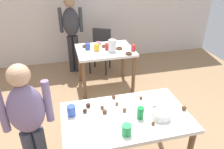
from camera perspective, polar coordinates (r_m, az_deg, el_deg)
name	(u,v)px	position (r m, az deg, el deg)	size (l,w,h in m)	color
wall_back	(80,3)	(4.91, -8.48, 18.07)	(6.40, 0.10, 2.60)	silver
dining_table_near	(126,123)	(2.28, 3.62, -12.60)	(1.26, 0.75, 0.75)	white
dining_table_far	(105,55)	(3.82, -1.82, 5.04)	(0.97, 0.77, 0.75)	white
chair_far_table	(101,48)	(4.55, -2.99, 7.02)	(0.54, 0.54, 0.87)	#2D2D33
person_girl_near	(29,121)	(2.16, -20.91, -11.27)	(0.46, 0.24, 1.39)	#383D4C
person_adult_far	(72,29)	(4.40, -10.55, 11.71)	(0.46, 0.24, 1.54)	#28282D
mixing_bowl	(161,115)	(2.21, 12.75, -10.25)	(0.18, 0.18, 0.07)	white
soda_can	(140,113)	(2.16, 7.43, -9.95)	(0.07, 0.07, 0.12)	#198438
fork_near	(152,103)	(2.41, 10.48, -7.31)	(0.17, 0.02, 0.01)	silver
cup_near_0	(127,130)	(1.98, 3.86, -14.23)	(0.09, 0.09, 0.10)	green
cup_near_1	(71,111)	(2.22, -10.60, -9.29)	(0.08, 0.08, 0.11)	#3351B2
cake_ball_0	(184,108)	(2.38, 18.32, -8.31)	(0.05, 0.05, 0.05)	brown
cake_ball_1	(124,110)	(2.25, 3.28, -9.18)	(0.05, 0.05, 0.05)	brown
cake_ball_2	(85,111)	(2.25, -7.13, -9.41)	(0.04, 0.04, 0.04)	#3D2319
cake_ball_3	(155,108)	(2.31, 11.29, -8.58)	(0.05, 0.05, 0.05)	brown
cake_ball_4	(88,105)	(2.31, -6.25, -8.00)	(0.05, 0.05, 0.05)	#3D2319
cake_ball_5	(105,111)	(2.22, -1.95, -9.65)	(0.05, 0.05, 0.05)	brown
cake_ball_6	(114,97)	(2.43, 0.46, -5.86)	(0.04, 0.04, 0.04)	brown
cake_ball_7	(117,104)	(2.34, 1.28, -7.62)	(0.04, 0.04, 0.04)	brown
cake_ball_8	(141,98)	(2.45, 7.56, -6.04)	(0.04, 0.04, 0.04)	brown
cake_ball_9	(153,123)	(2.12, 10.71, -12.44)	(0.04, 0.04, 0.04)	brown
cake_ball_10	(129,125)	(2.07, 4.48, -13.02)	(0.05, 0.05, 0.05)	#3D2319
cake_ball_11	(102,107)	(2.28, -2.60, -8.57)	(0.04, 0.04, 0.04)	brown
pitcher_far	(112,46)	(3.65, 0.04, 7.58)	(0.13, 0.13, 0.20)	white
cup_far_0	(97,47)	(3.71, -4.05, 7.07)	(0.09, 0.09, 0.11)	yellow
cup_far_1	(88,46)	(3.78, -6.39, 7.32)	(0.09, 0.09, 0.10)	#3351B2
cup_far_2	(133,48)	(3.71, 5.59, 6.95)	(0.07, 0.07, 0.10)	red
cup_far_3	(107,47)	(3.74, -1.20, 7.32)	(0.09, 0.09, 0.11)	red
donut_far_0	(129,53)	(3.57, 4.39, 5.53)	(0.11, 0.11, 0.03)	brown
donut_far_1	(119,48)	(3.77, 1.89, 6.86)	(0.11, 0.11, 0.03)	brown
donut_far_2	(85,46)	(3.90, -7.02, 7.39)	(0.11, 0.11, 0.03)	brown
donut_far_3	(105,46)	(3.87, -1.95, 7.45)	(0.11, 0.11, 0.03)	brown
donut_far_4	(98,43)	(4.02, -3.64, 8.24)	(0.12, 0.12, 0.04)	pink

